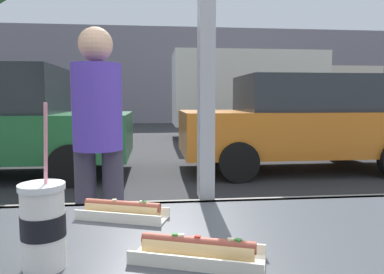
{
  "coord_description": "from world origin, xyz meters",
  "views": [
    {
      "loc": [
        -0.18,
        -1.12,
        1.31
      ],
      "look_at": [
        0.25,
        2.86,
        0.89
      ],
      "focal_mm": 33.89,
      "sensor_mm": 36.0,
      "label": 1
    }
  ],
  "objects_px": {
    "hotdog_tray_near": "(123,210)",
    "hotdog_tray_far": "(198,250)",
    "parked_car_orange": "(300,122)",
    "box_truck": "(268,92)",
    "pedestrian": "(98,136)",
    "soda_cup_right": "(43,224)"
  },
  "relations": [
    {
      "from": "hotdog_tray_near",
      "to": "hotdog_tray_far",
      "type": "bearing_deg",
      "value": -58.25
    },
    {
      "from": "parked_car_orange",
      "to": "box_truck",
      "type": "bearing_deg",
      "value": 78.11
    },
    {
      "from": "parked_car_orange",
      "to": "pedestrian",
      "type": "bearing_deg",
      "value": -127.32
    },
    {
      "from": "hotdog_tray_near",
      "to": "soda_cup_right",
      "type": "bearing_deg",
      "value": -114.23
    },
    {
      "from": "hotdog_tray_near",
      "to": "hotdog_tray_far",
      "type": "relative_size",
      "value": 0.91
    },
    {
      "from": "hotdog_tray_near",
      "to": "hotdog_tray_far",
      "type": "distance_m",
      "value": 0.34
    },
    {
      "from": "soda_cup_right",
      "to": "hotdog_tray_near",
      "type": "height_order",
      "value": "soda_cup_right"
    },
    {
      "from": "pedestrian",
      "to": "parked_car_orange",
      "type": "bearing_deg",
      "value": 52.68
    },
    {
      "from": "box_truck",
      "to": "hotdog_tray_far",
      "type": "bearing_deg",
      "value": -108.49
    },
    {
      "from": "hotdog_tray_near",
      "to": "parked_car_orange",
      "type": "height_order",
      "value": "parked_car_orange"
    },
    {
      "from": "hotdog_tray_near",
      "to": "parked_car_orange",
      "type": "distance_m",
      "value": 6.07
    },
    {
      "from": "hotdog_tray_near",
      "to": "box_truck",
      "type": "distance_m",
      "value": 11.66
    },
    {
      "from": "soda_cup_right",
      "to": "hotdog_tray_near",
      "type": "xyz_separation_m",
      "value": [
        0.13,
        0.29,
        -0.07
      ]
    },
    {
      "from": "hotdog_tray_near",
      "to": "box_truck",
      "type": "bearing_deg",
      "value": 70.23
    },
    {
      "from": "soda_cup_right",
      "to": "hotdog_tray_near",
      "type": "bearing_deg",
      "value": 65.77
    },
    {
      "from": "hotdog_tray_near",
      "to": "box_truck",
      "type": "height_order",
      "value": "box_truck"
    },
    {
      "from": "soda_cup_right",
      "to": "hotdog_tray_far",
      "type": "height_order",
      "value": "soda_cup_right"
    },
    {
      "from": "soda_cup_right",
      "to": "hotdog_tray_far",
      "type": "xyz_separation_m",
      "value": [
        0.31,
        -0.0,
        -0.07
      ]
    },
    {
      "from": "parked_car_orange",
      "to": "box_truck",
      "type": "distance_m",
      "value": 5.72
    },
    {
      "from": "soda_cup_right",
      "to": "box_truck",
      "type": "relative_size",
      "value": 0.05
    },
    {
      "from": "hotdog_tray_far",
      "to": "parked_car_orange",
      "type": "distance_m",
      "value": 6.25
    },
    {
      "from": "soda_cup_right",
      "to": "parked_car_orange",
      "type": "relative_size",
      "value": 0.08
    }
  ]
}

